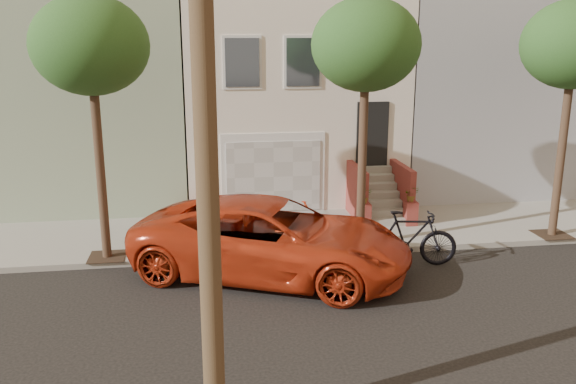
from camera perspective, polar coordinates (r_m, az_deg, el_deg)
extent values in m
plane|color=black|center=(12.44, 6.96, -11.81)|extent=(90.00, 90.00, 0.00)
cube|color=gray|center=(17.24, 2.35, -3.76)|extent=(40.00, 3.70, 0.15)
cube|color=beige|center=(22.21, -0.36, 9.83)|extent=(7.00, 8.00, 7.00)
cube|color=#8DA283|center=(22.32, -18.15, 9.14)|extent=(6.50, 8.00, 7.00)
cube|color=gray|center=(24.10, 16.11, 9.65)|extent=(6.50, 8.00, 7.00)
cube|color=silver|center=(18.53, -1.40, 1.81)|extent=(3.20, 0.12, 2.50)
cube|color=#B9B9B5|center=(18.50, -1.38, 1.47)|extent=(2.90, 0.06, 2.20)
cube|color=gray|center=(17.08, -0.62, -3.63)|extent=(3.20, 3.70, 0.02)
cube|color=brown|center=(18.36, -8.10, -1.78)|extent=(1.40, 0.45, 0.44)
cube|color=black|center=(18.88, 8.02, 5.47)|extent=(1.00, 0.06, 2.00)
cube|color=#3F4751|center=(17.95, -4.37, 12.16)|extent=(1.00, 0.06, 1.40)
cube|color=silver|center=(17.97, -4.38, 12.17)|extent=(1.15, 0.05, 1.55)
cube|color=#3F4751|center=(18.16, 1.43, 12.23)|extent=(1.00, 0.06, 1.40)
cube|color=silver|center=(18.18, 1.42, 12.23)|extent=(1.15, 0.05, 1.55)
cube|color=#3F4751|center=(18.55, 7.05, 12.18)|extent=(1.00, 0.06, 1.40)
cube|color=silver|center=(18.57, 7.03, 12.18)|extent=(1.15, 0.05, 1.55)
cube|color=gray|center=(17.74, 9.35, -2.83)|extent=(1.20, 0.28, 0.20)
cube|color=gray|center=(17.93, 9.11, -1.95)|extent=(1.20, 0.28, 0.20)
cube|color=gray|center=(18.13, 8.88, -1.10)|extent=(1.20, 0.28, 0.20)
cube|color=gray|center=(18.34, 8.65, -0.26)|extent=(1.20, 0.28, 0.20)
cube|color=gray|center=(18.55, 8.42, 0.56)|extent=(1.20, 0.28, 0.20)
cube|color=gray|center=(18.76, 8.21, 1.36)|extent=(1.20, 0.28, 0.20)
cube|color=gray|center=(18.98, 7.99, 2.14)|extent=(1.20, 0.28, 0.20)
cube|color=maroon|center=(18.13, 6.54, -0.04)|extent=(0.18, 1.96, 1.60)
cube|color=maroon|center=(18.53, 10.73, 0.12)|extent=(0.18, 1.96, 1.60)
cube|color=maroon|center=(17.43, 7.23, -2.20)|extent=(0.35, 0.35, 0.70)
imported|color=#254E1B|center=(17.27, 7.29, -0.37)|extent=(0.40, 0.35, 0.45)
cube|color=maroon|center=(17.85, 11.57, -1.98)|extent=(0.35, 0.35, 0.70)
imported|color=#254E1B|center=(17.69, 11.66, -0.20)|extent=(0.41, 0.35, 0.45)
cube|color=#2D2116|center=(15.77, -16.78, -5.89)|extent=(0.90, 0.90, 0.02)
cylinder|color=#372819|center=(15.18, -17.36, 1.54)|extent=(0.22, 0.22, 4.20)
ellipsoid|color=#254E1B|center=(14.82, -18.28, 13.10)|extent=(2.70, 2.57, 2.29)
cube|color=#2D2116|center=(16.09, 6.82, -4.92)|extent=(0.90, 0.90, 0.02)
cylinder|color=#372819|center=(15.52, 7.05, 2.38)|extent=(0.22, 0.22, 4.20)
ellipsoid|color=#254E1B|center=(15.17, 7.42, 13.71)|extent=(2.70, 2.57, 2.29)
cube|color=#2D2116|center=(18.27, 23.77, -3.71)|extent=(0.90, 0.90, 0.02)
cylinder|color=#372819|center=(17.77, 24.46, 2.73)|extent=(0.22, 0.22, 4.20)
ellipsoid|color=#254E1B|center=(17.46, 25.53, 12.56)|extent=(2.70, 2.57, 2.29)
cylinder|color=#422E1E|center=(7.54, -8.02, 10.55)|extent=(0.30, 0.30, 10.00)
imported|color=#B12E13|center=(14.12, -1.52, -4.44)|extent=(7.14, 5.29, 1.80)
imported|color=black|center=(15.05, 11.48, -4.33)|extent=(2.40, 1.01, 1.40)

